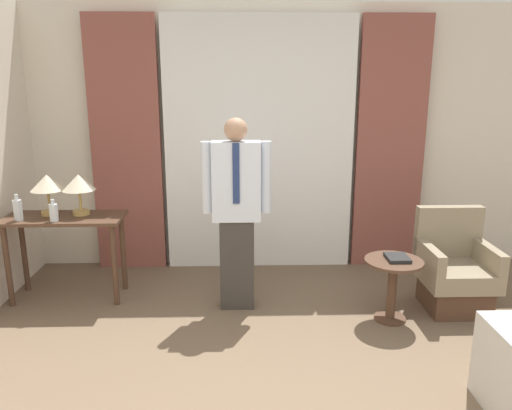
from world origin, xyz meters
The scene contains 13 objects.
wall_back centered at (0.00, 3.03, 1.35)m, with size 10.00×0.06×2.70m.
curtain_sheer_center centered at (0.00, 2.90, 1.29)m, with size 1.93×0.06×2.58m.
curtain_drape_left centered at (-1.35, 2.90, 1.29)m, with size 0.70×0.06×2.58m.
curtain_drape_right centered at (1.35, 2.90, 1.29)m, with size 0.70×0.06×2.58m.
desk centered at (-1.77, 2.13, 0.63)m, with size 1.05×0.46×0.77m.
table_lamp_left centered at (-1.91, 2.19, 1.05)m, with size 0.29×0.29×0.37m.
table_lamp_right centered at (-1.63, 2.19, 1.05)m, with size 0.29×0.29×0.37m.
bottle_near_edge centered at (-1.80, 1.98, 0.85)m, with size 0.07×0.07×0.19m.
bottle_by_lamp centered at (-2.12, 2.02, 0.87)m, with size 0.07×0.07×0.23m.
person centered at (-0.23, 1.89, 0.91)m, with size 0.58×0.20×1.66m.
armchair centered at (1.67, 1.82, 0.32)m, with size 0.59×0.59×0.87m.
side_table centered at (1.05, 1.59, 0.36)m, with size 0.48×0.48×0.53m.
book centered at (1.08, 1.61, 0.55)m, with size 0.18×0.21×0.03m.
Camera 1 is at (-0.19, -2.19, 1.98)m, focal length 35.00 mm.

